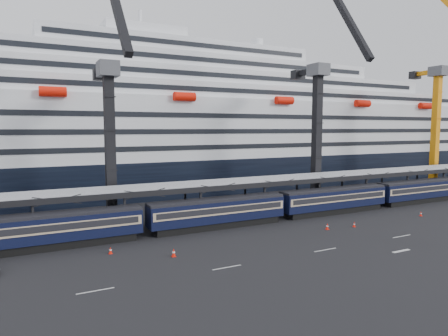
# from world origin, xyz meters

# --- Properties ---
(ground) EXTENTS (260.00, 260.00, 0.00)m
(ground) POSITION_xyz_m (0.00, 0.00, 0.00)
(ground) COLOR black
(ground) RESTS_ON ground
(lane_markings) EXTENTS (111.00, 4.27, 0.02)m
(lane_markings) POSITION_xyz_m (8.15, -5.23, 0.01)
(lane_markings) COLOR beige
(lane_markings) RESTS_ON ground
(train) EXTENTS (133.05, 3.00, 4.05)m
(train) POSITION_xyz_m (-4.65, 10.00, 2.20)
(train) COLOR black
(train) RESTS_ON ground
(canopy) EXTENTS (130.00, 6.25, 5.53)m
(canopy) POSITION_xyz_m (0.00, 14.00, 5.25)
(canopy) COLOR gray
(canopy) RESTS_ON ground
(cruise_ship) EXTENTS (214.09, 28.84, 34.00)m
(cruise_ship) POSITION_xyz_m (-1.08, 45.99, 12.34)
(cruise_ship) COLOR black
(cruise_ship) RESTS_ON ground
(crane_dark_near) EXTENTS (4.50, 17.75, 35.08)m
(crane_dark_near) POSITION_xyz_m (-20.00, 18.59, 11.93)
(crane_dark_near) COLOR #4B4C52
(crane_dark_near) RESTS_ON ground
(crane_dark_mid) EXTENTS (4.50, 18.24, 39.64)m
(crane_dark_mid) POSITION_xyz_m (15.00, 17.59, 13.36)
(crane_dark_mid) COLOR #4B4C52
(crane_dark_mid) RESTS_ON ground
(crane_yellow_near) EXTENTS (4.50, 20.12, 40.16)m
(crane_yellow_near) POSITION_xyz_m (48.00, 18.47, 14.24)
(crane_yellow_near) COLOR #4B4C52
(crane_yellow_near) RESTS_ON ground
(traffic_cone_b) EXTENTS (0.37, 0.37, 0.74)m
(traffic_cone_b) POSITION_xyz_m (-22.96, 5.24, 0.36)
(traffic_cone_b) COLOR #FF1908
(traffic_cone_b) RESTS_ON ground
(traffic_cone_c) EXTENTS (0.44, 0.44, 0.87)m
(traffic_cone_c) POSITION_xyz_m (-17.38, 1.35, 0.43)
(traffic_cone_c) COLOR #FF1908
(traffic_cone_c) RESTS_ON ground
(traffic_cone_d) EXTENTS (0.41, 0.41, 0.83)m
(traffic_cone_d) POSITION_xyz_m (4.19, 2.68, 0.41)
(traffic_cone_d) COLOR #FF1908
(traffic_cone_d) RESTS_ON ground
(traffic_cone_e) EXTENTS (0.36, 0.36, 0.72)m
(traffic_cone_e) POSITION_xyz_m (8.31, 2.08, 0.35)
(traffic_cone_e) COLOR #FF1908
(traffic_cone_e) RESTS_ON ground
(traffic_cone_f) EXTENTS (0.36, 0.36, 0.72)m
(traffic_cone_f) POSITION_xyz_m (22.14, 2.46, 0.35)
(traffic_cone_f) COLOR #FF1908
(traffic_cone_f) RESTS_ON ground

